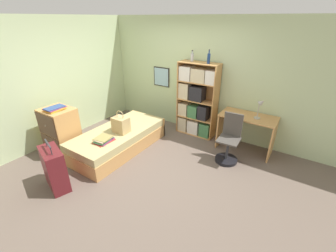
{
  "coord_description": "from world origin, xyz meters",
  "views": [
    {
      "loc": [
        2.41,
        -2.88,
        2.54
      ],
      "look_at": [
        0.38,
        0.21,
        0.75
      ],
      "focal_mm": 24.0,
      "sensor_mm": 36.0,
      "label": 1
    }
  ],
  "objects_px": {
    "dresser": "(61,131)",
    "magazine_pile_on_dresser": "(55,109)",
    "suitcase": "(55,169)",
    "desk": "(247,127)",
    "handbag": "(121,125)",
    "desk_chair": "(228,146)",
    "bottle_brown": "(209,58)",
    "bed": "(119,139)",
    "bottle_green": "(192,57)",
    "bookcase": "(196,101)",
    "desk_lamp": "(261,105)",
    "book_stack_on_bed": "(104,140)"
  },
  "relations": [
    {
      "from": "bottle_green",
      "to": "bottle_brown",
      "type": "xyz_separation_m",
      "value": [
        0.42,
        -0.08,
        0.02
      ]
    },
    {
      "from": "handbag",
      "to": "desk_lamp",
      "type": "height_order",
      "value": "desk_lamp"
    },
    {
      "from": "magazine_pile_on_dresser",
      "to": "bookcase",
      "type": "xyz_separation_m",
      "value": [
        1.84,
        2.28,
        -0.17
      ]
    },
    {
      "from": "book_stack_on_bed",
      "to": "bookcase",
      "type": "bearing_deg",
      "value": 66.56
    },
    {
      "from": "suitcase",
      "to": "magazine_pile_on_dresser",
      "type": "xyz_separation_m",
      "value": [
        -0.85,
        0.68,
        0.63
      ]
    },
    {
      "from": "book_stack_on_bed",
      "to": "dresser",
      "type": "xyz_separation_m",
      "value": [
        -1.0,
        -0.22,
        -0.01
      ]
    },
    {
      "from": "suitcase",
      "to": "desk_lamp",
      "type": "relative_size",
      "value": 2.0
    },
    {
      "from": "bottle_brown",
      "to": "bookcase",
      "type": "bearing_deg",
      "value": 171.77
    },
    {
      "from": "handbag",
      "to": "desk_lamp",
      "type": "bearing_deg",
      "value": 31.39
    },
    {
      "from": "suitcase",
      "to": "desk",
      "type": "relative_size",
      "value": 0.76
    },
    {
      "from": "bed",
      "to": "magazine_pile_on_dresser",
      "type": "relative_size",
      "value": 5.53
    },
    {
      "from": "bed",
      "to": "suitcase",
      "type": "distance_m",
      "value": 1.45
    },
    {
      "from": "bookcase",
      "to": "bottle_brown",
      "type": "relative_size",
      "value": 5.96
    },
    {
      "from": "handbag",
      "to": "desk_chair",
      "type": "xyz_separation_m",
      "value": [
        1.96,
        0.86,
        -0.28
      ]
    },
    {
      "from": "suitcase",
      "to": "bookcase",
      "type": "xyz_separation_m",
      "value": [
        0.99,
        2.97,
        0.45
      ]
    },
    {
      "from": "magazine_pile_on_dresser",
      "to": "desk_chair",
      "type": "distance_m",
      "value": 3.4
    },
    {
      "from": "bottle_brown",
      "to": "desk_chair",
      "type": "bearing_deg",
      "value": -38.03
    },
    {
      "from": "dresser",
      "to": "bottle_green",
      "type": "distance_m",
      "value": 3.14
    },
    {
      "from": "dresser",
      "to": "magazine_pile_on_dresser",
      "type": "relative_size",
      "value": 2.54
    },
    {
      "from": "dresser",
      "to": "magazine_pile_on_dresser",
      "type": "height_order",
      "value": "magazine_pile_on_dresser"
    },
    {
      "from": "handbag",
      "to": "suitcase",
      "type": "distance_m",
      "value": 1.45
    },
    {
      "from": "handbag",
      "to": "desk_chair",
      "type": "height_order",
      "value": "desk_chair"
    },
    {
      "from": "handbag",
      "to": "bottle_green",
      "type": "height_order",
      "value": "bottle_green"
    },
    {
      "from": "handbag",
      "to": "suitcase",
      "type": "bearing_deg",
      "value": -94.48
    },
    {
      "from": "bookcase",
      "to": "desk",
      "type": "bearing_deg",
      "value": -4.79
    },
    {
      "from": "book_stack_on_bed",
      "to": "bottle_brown",
      "type": "xyz_separation_m",
      "value": [
        1.13,
        1.98,
        1.32
      ]
    },
    {
      "from": "book_stack_on_bed",
      "to": "desk_lamp",
      "type": "relative_size",
      "value": 0.91
    },
    {
      "from": "dresser",
      "to": "bottle_brown",
      "type": "xyz_separation_m",
      "value": [
        2.14,
        2.2,
        1.32
      ]
    },
    {
      "from": "magazine_pile_on_dresser",
      "to": "desk",
      "type": "xyz_separation_m",
      "value": [
        3.08,
        2.18,
        -0.45
      ]
    },
    {
      "from": "handbag",
      "to": "magazine_pile_on_dresser",
      "type": "distance_m",
      "value": 1.27
    },
    {
      "from": "handbag",
      "to": "desk_lamp",
      "type": "distance_m",
      "value": 2.74
    },
    {
      "from": "suitcase",
      "to": "desk_lamp",
      "type": "bearing_deg",
      "value": 49.52
    },
    {
      "from": "bottle_green",
      "to": "bottle_brown",
      "type": "distance_m",
      "value": 0.43
    },
    {
      "from": "suitcase",
      "to": "desk_lamp",
      "type": "xyz_separation_m",
      "value": [
        2.42,
        2.84,
        0.7
      ]
    },
    {
      "from": "bottle_green",
      "to": "desk_chair",
      "type": "bearing_deg",
      "value": -30.17
    },
    {
      "from": "bookcase",
      "to": "desk",
      "type": "height_order",
      "value": "bookcase"
    },
    {
      "from": "bottle_brown",
      "to": "desk_lamp",
      "type": "bearing_deg",
      "value": -4.4
    },
    {
      "from": "bed",
      "to": "bottle_brown",
      "type": "xyz_separation_m",
      "value": [
        1.26,
        1.48,
        1.58
      ]
    },
    {
      "from": "handbag",
      "to": "desk_lamp",
      "type": "relative_size",
      "value": 1.12
    },
    {
      "from": "magazine_pile_on_dresser",
      "to": "bookcase",
      "type": "distance_m",
      "value": 2.94
    },
    {
      "from": "bottle_brown",
      "to": "desk_chair",
      "type": "xyz_separation_m",
      "value": [
        0.82,
        -0.64,
        -1.47
      ]
    },
    {
      "from": "desk_chair",
      "to": "desk",
      "type": "bearing_deg",
      "value": 75.02
    },
    {
      "from": "suitcase",
      "to": "desk_chair",
      "type": "xyz_separation_m",
      "value": [
        2.08,
        2.28,
        -0.03
      ]
    },
    {
      "from": "bed",
      "to": "magazine_pile_on_dresser",
      "type": "height_order",
      "value": "magazine_pile_on_dresser"
    },
    {
      "from": "book_stack_on_bed",
      "to": "bottle_brown",
      "type": "bearing_deg",
      "value": 60.19
    },
    {
      "from": "suitcase",
      "to": "magazine_pile_on_dresser",
      "type": "height_order",
      "value": "magazine_pile_on_dresser"
    },
    {
      "from": "bottle_brown",
      "to": "bed",
      "type": "bearing_deg",
      "value": -130.32
    },
    {
      "from": "suitcase",
      "to": "bottle_green",
      "type": "bearing_deg",
      "value": 74.51
    },
    {
      "from": "book_stack_on_bed",
      "to": "magazine_pile_on_dresser",
      "type": "relative_size",
      "value": 1.01
    },
    {
      "from": "bookcase",
      "to": "bottle_green",
      "type": "bearing_deg",
      "value": 165.75
    }
  ]
}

